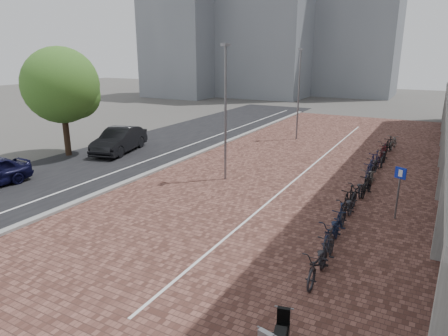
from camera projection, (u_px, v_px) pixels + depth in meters
ground at (139, 249)px, 13.31m from camera, size 140.00×140.00×0.00m
plaza_brick at (305, 168)px, 22.53m from camera, size 14.50×42.00×0.04m
street_asphalt at (151, 147)px, 27.55m from camera, size 8.00×50.00×0.03m
curb at (199, 153)px, 25.75m from camera, size 0.35×42.00×0.14m
lane_line at (175, 150)px, 26.63m from camera, size 0.12×44.00×0.00m
parking_line at (308, 169)px, 22.43m from camera, size 0.10×30.00×0.00m
car_dark at (119, 140)px, 26.06m from camera, size 2.89×5.21×1.63m
parking_sign at (399, 186)px, 15.31m from camera, size 0.42×0.22×2.14m
lamp_near at (225, 115)px, 19.67m from camera, size 0.12×0.12×6.71m
lamp_far at (298, 96)px, 29.21m from camera, size 0.12×0.12×6.57m
street_tree at (64, 87)px, 24.33m from camera, size 4.64×4.64×6.75m
bike_row at (368, 178)px, 19.19m from camera, size 1.19×20.40×1.05m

